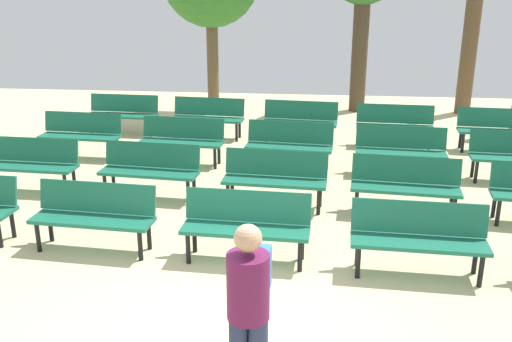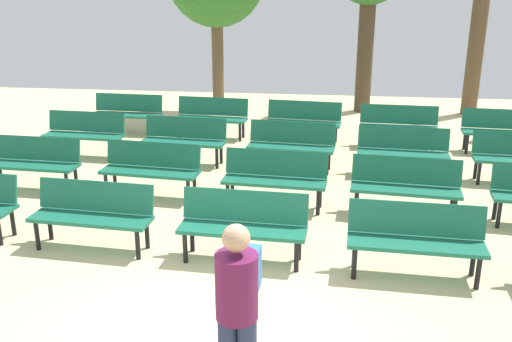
% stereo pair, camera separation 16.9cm
% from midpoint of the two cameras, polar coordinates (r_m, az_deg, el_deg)
% --- Properties ---
extents(ground_plane, '(25.04, 25.04, 0.00)m').
position_cam_midpoint_polar(ground_plane, '(6.08, -3.36, -15.48)').
color(ground_plane, beige).
extents(bench_r0_c1, '(1.63, 0.59, 0.87)m').
position_cam_midpoint_polar(bench_r0_c1, '(7.80, -15.33, -3.89)').
color(bench_r0_c1, '#19664C').
rests_on(bench_r0_c1, ground_plane).
extents(bench_r0_c2, '(1.62, 0.56, 0.87)m').
position_cam_midpoint_polar(bench_r0_c2, '(7.21, -0.59, -5.10)').
color(bench_r0_c2, '#19664C').
rests_on(bench_r0_c2, ground_plane).
extents(bench_r0_c3, '(1.62, 0.56, 0.87)m').
position_cam_midpoint_polar(bench_r0_c3, '(7.12, 16.26, -6.23)').
color(bench_r0_c3, '#19664C').
rests_on(bench_r0_c3, ground_plane).
extents(bench_r1_c0, '(1.62, 0.56, 0.87)m').
position_cam_midpoint_polar(bench_r1_c0, '(10.30, -20.87, 1.03)').
color(bench_r1_c0, '#19664C').
rests_on(bench_r1_c0, ground_plane).
extents(bench_r1_c1, '(1.64, 0.62, 0.87)m').
position_cam_midpoint_polar(bench_r1_c1, '(9.44, -9.89, 0.46)').
color(bench_r1_c1, '#19664C').
rests_on(bench_r1_c1, ground_plane).
extents(bench_r1_c2, '(1.63, 0.59, 0.87)m').
position_cam_midpoint_polar(bench_r1_c2, '(8.87, 2.44, -0.47)').
color(bench_r1_c2, '#19664C').
rests_on(bench_r1_c2, ground_plane).
extents(bench_r1_c3, '(1.64, 0.63, 0.87)m').
position_cam_midpoint_polar(bench_r1_c3, '(8.83, 15.18, -1.22)').
color(bench_r1_c3, '#19664C').
rests_on(bench_r1_c3, ground_plane).
extents(bench_r2_c0, '(1.62, 0.57, 0.87)m').
position_cam_midpoint_polar(bench_r2_c0, '(11.92, -16.28, 3.82)').
color(bench_r2_c0, '#19664C').
rests_on(bench_r2_c0, ground_plane).
extents(bench_r2_c1, '(1.63, 0.60, 0.87)m').
position_cam_midpoint_polar(bench_r2_c1, '(11.07, -6.70, 3.33)').
color(bench_r2_c1, '#19664C').
rests_on(bench_r2_c1, ground_plane).
extents(bench_r2_c2, '(1.64, 0.63, 0.87)m').
position_cam_midpoint_polar(bench_r2_c2, '(10.67, 3.99, 2.83)').
color(bench_r2_c2, '#19664C').
rests_on(bench_r2_c2, ground_plane).
extents(bench_r2_c3, '(1.63, 0.59, 0.87)m').
position_cam_midpoint_polar(bench_r2_c3, '(10.61, 14.83, 2.16)').
color(bench_r2_c3, '#19664C').
rests_on(bench_r2_c3, ground_plane).
extents(bench_r3_c0, '(1.62, 0.56, 0.87)m').
position_cam_midpoint_polar(bench_r3_c0, '(13.52, -12.33, 5.85)').
color(bench_r3_c0, '#19664C').
rests_on(bench_r3_c0, ground_plane).
extents(bench_r3_c1, '(1.63, 0.61, 0.87)m').
position_cam_midpoint_polar(bench_r3_c1, '(12.86, -4.05, 5.58)').
color(bench_r3_c1, '#19664C').
rests_on(bench_r3_c1, ground_plane).
extents(bench_r3_c2, '(1.64, 0.62, 0.87)m').
position_cam_midpoint_polar(bench_r3_c2, '(12.49, 5.14, 5.16)').
color(bench_r3_c2, '#19664C').
rests_on(bench_r3_c2, ground_plane).
extents(bench_r3_c3, '(1.62, 0.56, 0.87)m').
position_cam_midpoint_polar(bench_r3_c3, '(12.43, 14.38, 4.57)').
color(bench_r3_c3, '#19664C').
rests_on(bench_r3_c3, ground_plane).
extents(bench_r3_c4, '(1.63, 0.58, 0.87)m').
position_cam_midpoint_polar(bench_r3_c4, '(12.72, 23.71, 3.88)').
color(bench_r3_c4, '#19664C').
rests_on(bench_r3_c4, ground_plane).
extents(tree_1, '(0.40, 0.40, 3.39)m').
position_cam_midpoint_polar(tree_1, '(15.93, 21.30, 11.27)').
color(tree_1, brown).
rests_on(tree_1, ground_plane).
extents(visitor_with_backpack, '(0.36, 0.54, 1.65)m').
position_cam_midpoint_polar(visitor_with_backpack, '(4.69, -0.76, -13.18)').
color(visitor_with_backpack, navy).
rests_on(visitor_with_backpack, ground_plane).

